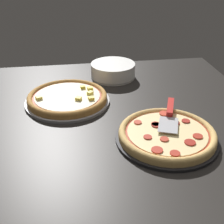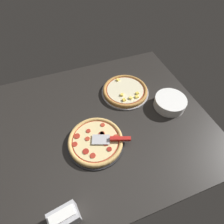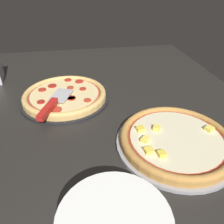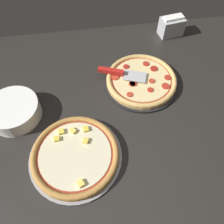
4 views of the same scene
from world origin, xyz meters
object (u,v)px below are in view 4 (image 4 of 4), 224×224
at_px(pizza_back, 75,154).
at_px(plate_stack, 14,111).
at_px(serving_spatula, 116,72).
at_px(napkin_holder, 172,26).
at_px(pizza_front, 141,80).

distance_m(pizza_back, plate_stack, 0.32).
relative_size(serving_spatula, plate_stack, 1.06).
height_order(serving_spatula, napkin_holder, napkin_holder).
bearing_deg(plate_stack, pizza_back, 136.41).
height_order(pizza_front, pizza_back, pizza_back).
bearing_deg(pizza_front, pizza_back, 44.75).
height_order(pizza_back, napkin_holder, napkin_holder).
bearing_deg(plate_stack, serving_spatula, -162.72).
bearing_deg(serving_spatula, pizza_back, 59.56).
relative_size(pizza_back, serving_spatula, 1.45).
distance_m(serving_spatula, napkin_holder, 0.45).
xyz_separation_m(plate_stack, napkin_holder, (-0.80, -0.43, 0.02)).
xyz_separation_m(pizza_back, serving_spatula, (-0.21, -0.36, 0.02)).
height_order(pizza_front, serving_spatula, serving_spatula).
relative_size(pizza_front, plate_stack, 1.53).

